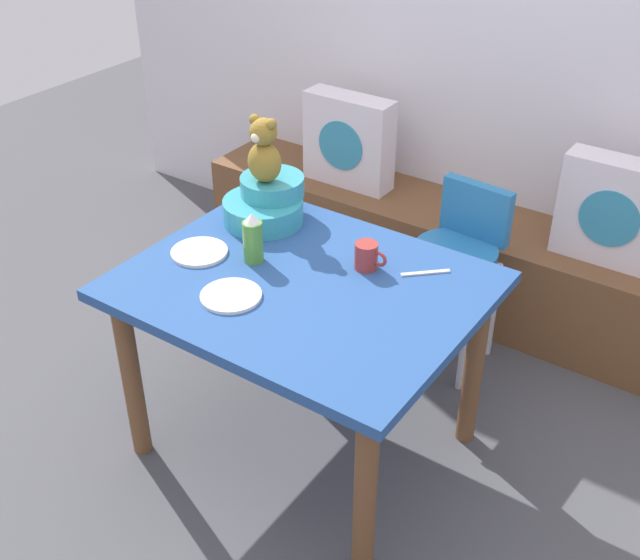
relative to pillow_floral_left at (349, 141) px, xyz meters
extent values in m
plane|color=#4C4C51|center=(0.59, -1.19, -0.68)|extent=(8.00, 8.00, 0.00)
cube|color=silver|center=(0.59, 0.29, 0.62)|extent=(4.40, 0.10, 2.60)
cube|color=brown|center=(0.59, 0.02, -0.45)|extent=(2.60, 0.44, 0.46)
cube|color=silver|center=(0.00, 0.00, 0.00)|extent=(0.44, 0.14, 0.44)
cylinder|color=teal|center=(0.00, -0.07, 0.00)|extent=(0.24, 0.01, 0.24)
cube|color=silver|center=(1.27, 0.00, 0.00)|extent=(0.44, 0.14, 0.44)
cylinder|color=teal|center=(1.27, -0.07, 0.00)|extent=(0.24, 0.01, 0.24)
cube|color=#264C8C|center=(0.59, -1.19, 0.04)|extent=(1.16, 0.93, 0.04)
cylinder|color=brown|center=(0.10, -1.57, -0.33)|extent=(0.07, 0.07, 0.70)
cylinder|color=brown|center=(1.08, -1.57, -0.33)|extent=(0.07, 0.07, 0.70)
cylinder|color=brown|center=(0.10, -0.82, -0.33)|extent=(0.07, 0.07, 0.70)
cylinder|color=brown|center=(1.08, -0.82, -0.33)|extent=(0.07, 0.07, 0.70)
cylinder|color=#2672B2|center=(0.79, -0.43, -0.17)|extent=(0.34, 0.34, 0.10)
cube|color=#2672B2|center=(0.80, -0.29, -0.01)|extent=(0.30, 0.07, 0.24)
cube|color=white|center=(0.77, -0.61, -0.10)|extent=(0.32, 0.22, 0.02)
cylinder|color=silver|center=(0.65, -0.57, -0.45)|extent=(0.03, 0.03, 0.46)
cylinder|color=silver|center=(0.93, -0.57, -0.45)|extent=(0.03, 0.03, 0.46)
cylinder|color=silver|center=(0.65, -0.29, -0.45)|extent=(0.03, 0.03, 0.46)
cylinder|color=silver|center=(0.93, -0.29, -0.45)|extent=(0.03, 0.03, 0.46)
cylinder|color=teal|center=(0.23, -0.94, 0.10)|extent=(0.30, 0.30, 0.09)
cylinder|color=teal|center=(0.23, -0.88, 0.18)|extent=(0.24, 0.24, 0.07)
ellipsoid|color=olive|center=(0.23, -0.92, 0.29)|extent=(0.13, 0.11, 0.15)
sphere|color=olive|center=(0.23, -0.92, 0.41)|extent=(0.10, 0.10, 0.10)
sphere|color=beige|center=(0.23, -0.97, 0.40)|extent=(0.04, 0.04, 0.04)
sphere|color=olive|center=(0.19, -0.92, 0.45)|extent=(0.04, 0.04, 0.04)
sphere|color=olive|center=(0.26, -0.92, 0.45)|extent=(0.04, 0.04, 0.04)
cylinder|color=#4C8C33|center=(0.37, -1.18, 0.13)|extent=(0.07, 0.07, 0.15)
cone|color=white|center=(0.37, -1.18, 0.23)|extent=(0.06, 0.06, 0.03)
cylinder|color=#9E332D|center=(0.71, -1.01, 0.11)|extent=(0.08, 0.08, 0.09)
torus|color=#9E332D|center=(0.77, -1.01, 0.11)|extent=(0.06, 0.01, 0.06)
cylinder|color=white|center=(0.45, -1.40, 0.07)|extent=(0.20, 0.20, 0.01)
cylinder|color=white|center=(0.18, -1.26, 0.07)|extent=(0.20, 0.20, 0.01)
cube|color=silver|center=(0.90, -0.92, 0.06)|extent=(0.13, 0.13, 0.01)
camera|label=1|loc=(1.88, -2.98, 1.50)|focal=44.40mm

